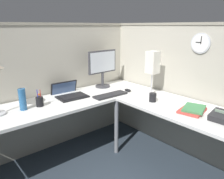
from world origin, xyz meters
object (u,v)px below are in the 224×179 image
computer_mouse (128,90)px  wall_clock (201,43)px  office_phone (224,117)px  thermos_flask (22,99)px  monitor (103,66)px  coffee_mug (153,97)px  book_stack (193,110)px  laptop (69,94)px  keyboard (110,95)px  pen_cup (40,101)px  desk_lamp_paper (153,64)px

computer_mouse → wall_clock: wall_clock is taller
office_phone → thermos_flask: bearing=131.1°
monitor → computer_mouse: bearing=-74.1°
thermos_flask → coffee_mug: 1.37m
wall_clock → book_stack: bearing=-152.9°
laptop → wall_clock: wall_clock is taller
monitor → wall_clock: bearing=-66.0°
coffee_mug → wall_clock: 0.77m
keyboard → pen_cup: 0.82m
pen_cup → book_stack: pen_cup is taller
computer_mouse → office_phone: bearing=-89.7°
book_stack → desk_lamp_paper: bearing=79.7°
book_stack → wall_clock: 0.74m
book_stack → thermos_flask: bearing=137.8°
pen_cup → wall_clock: (1.46, -0.93, 0.58)m
computer_mouse → book_stack: size_ratio=0.32×
pen_cup → office_phone: (1.08, -1.42, -0.02)m
computer_mouse → wall_clock: bearing=-62.0°
monitor → laptop: 0.62m
computer_mouse → book_stack: book_stack is taller
wall_clock → computer_mouse: bearing=118.0°
thermos_flask → desk_lamp_paper: desk_lamp_paper is taller
laptop → thermos_flask: bearing=-168.7°
monitor → book_stack: (0.12, -1.29, -0.27)m
monitor → book_stack: 1.32m
pen_cup → thermos_flask: 0.18m
computer_mouse → book_stack: 0.90m
keyboard → desk_lamp_paper: size_ratio=0.81×
monitor → pen_cup: bearing=-170.4°
laptop → book_stack: laptop is taller
thermos_flask → coffee_mug: bearing=-30.0°
monitor → book_stack: monitor is taller
laptop → wall_clock: size_ratio=1.81×
computer_mouse → office_phone: size_ratio=0.49×
laptop → monitor: bearing=3.9°
thermos_flask → wall_clock: wall_clock is taller
office_phone → wall_clock: 0.85m
thermos_flask → wall_clock: (1.62, -0.94, 0.52)m
desk_lamp_paper → keyboard: bearing=145.1°
desk_lamp_paper → thermos_flask: bearing=159.5°
coffee_mug → office_phone: bearing=-85.0°
laptop → keyboard: size_ratio=0.92×
computer_mouse → pen_cup: size_ratio=0.58×
monitor → computer_mouse: (0.11, -0.38, -0.28)m
keyboard → wall_clock: bearing=-45.2°
thermos_flask → wall_clock: bearing=-30.2°
monitor → book_stack: size_ratio=1.53×
book_stack → laptop: bearing=118.3°
coffee_mug → book_stack: bearing=-81.5°
thermos_flask → keyboard: bearing=-13.2°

